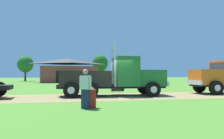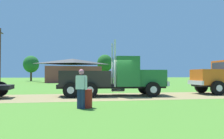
{
  "view_description": "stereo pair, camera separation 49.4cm",
  "coord_description": "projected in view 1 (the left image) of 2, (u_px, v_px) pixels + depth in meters",
  "views": [
    {
      "loc": [
        -3.09,
        -15.0,
        1.52
      ],
      "look_at": [
        0.11,
        0.53,
        1.89
      ],
      "focal_mm": 35.38,
      "sensor_mm": 36.0,
      "label": 1
    },
    {
      "loc": [
        -2.6,
        -15.09,
        1.52
      ],
      "look_at": [
        0.11,
        0.53,
        1.89
      ],
      "focal_mm": 35.38,
      "sensor_mm": 36.0,
      "label": 2
    }
  ],
  "objects": [
    {
      "name": "tree_right",
      "position": [
        100.0,
        63.0,
        54.22
      ],
      "size": [
        3.85,
        3.85,
        6.45
      ],
      "color": "#513823",
      "rests_on": "ground_plane"
    },
    {
      "name": "ground_plane",
      "position": [
        112.0,
        97.0,
        15.27
      ],
      "size": [
        200.0,
        200.0,
        0.0
      ],
      "primitive_type": "plane",
      "color": "#4A812B"
    },
    {
      "name": "truck_foreground_white",
      "position": [
        114.0,
        78.0,
        15.83
      ],
      "size": [
        7.8,
        3.07,
        3.9
      ],
      "color": "black",
      "rests_on": "ground_plane"
    },
    {
      "name": "shed_building",
      "position": [
        68.0,
        71.0,
        43.87
      ],
      "size": [
        11.56,
        8.58,
        4.71
      ],
      "color": "brown",
      "rests_on": "ground_plane"
    },
    {
      "name": "tree_mid",
      "position": [
        25.0,
        64.0,
        51.46
      ],
      "size": [
        3.63,
        3.63,
        5.98
      ],
      "color": "#513823",
      "rests_on": "ground_plane"
    },
    {
      "name": "steel_barrel",
      "position": [
        90.0,
        99.0,
        10.04
      ],
      "size": [
        0.53,
        0.53,
        0.84
      ],
      "primitive_type": "cylinder",
      "color": "maroon",
      "rests_on": "ground_plane"
    },
    {
      "name": "visitor_walking_mid",
      "position": [
        85.0,
        87.0,
        9.81
      ],
      "size": [
        0.51,
        0.44,
        1.76
      ],
      "color": "silver",
      "rests_on": "ground_plane"
    },
    {
      "name": "truck_near_right",
      "position": [
        224.0,
        78.0,
        17.79
      ],
      "size": [
        7.67,
        2.86,
        3.45
      ],
      "color": "black",
      "rests_on": "ground_plane"
    },
    {
      "name": "dirt_track",
      "position": [
        112.0,
        96.0,
        15.27
      ],
      "size": [
        120.0,
        5.16,
        0.01
      ],
      "primitive_type": "cube",
      "color": "#907E50",
      "rests_on": "ground_plane"
    }
  ]
}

